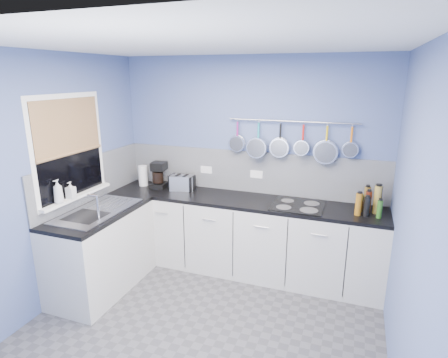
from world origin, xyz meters
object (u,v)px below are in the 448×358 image
Objects in this scene: paper_towel at (143,176)px; hob at (298,206)px; soap_bottle_b at (71,190)px; coffee_maker at (159,175)px; toaster at (182,183)px; soap_bottle_a at (58,191)px; canister at (187,184)px.

paper_towel is 0.47× the size of hob.
coffee_maker reaches higher than soap_bottle_b.
paper_towel reaches higher than toaster.
soap_bottle_a is 1.30m from coffee_maker.
canister is (0.06, 0.03, -0.02)m from toaster.
toaster is (0.55, -0.00, -0.04)m from paper_towel.
paper_towel is at bearing 163.63° from toaster.
toaster is at bearing 55.64° from soap_bottle_b.
toaster is at bearing 175.42° from hob.
paper_towel is 0.55m from toaster.
soap_bottle_b is (0.00, 0.17, -0.03)m from soap_bottle_a.
soap_bottle_a is 1.72× the size of canister.
soap_bottle_a is 0.73× the size of coffee_maker.
paper_towel is 0.61m from canister.
soap_bottle_b is 0.53× the size of coffee_maker.
soap_bottle_b is at bearing -156.29° from hob.
paper_towel is (0.18, 1.25, -0.14)m from soap_bottle_a.
paper_towel reaches higher than canister.
canister is (0.79, 1.27, -0.20)m from soap_bottle_a.
coffee_maker is 0.33m from toaster.
soap_bottle_b is 0.60× the size of toaster.
coffee_maker reaches higher than toaster.
canister is at bearing 2.65° from paper_towel.
soap_bottle_b is 1.14m from coffee_maker.
soap_bottle_a is 0.84× the size of toaster.
soap_bottle_b is 1.24× the size of canister.
paper_towel is at bearing 80.43° from soap_bottle_b.
soap_bottle_a is 0.17m from soap_bottle_b.
coffee_maker reaches higher than paper_towel.
toaster is 0.07m from canister.
toaster is (0.74, 1.08, -0.14)m from soap_bottle_b.
toaster is 1.46m from hob.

